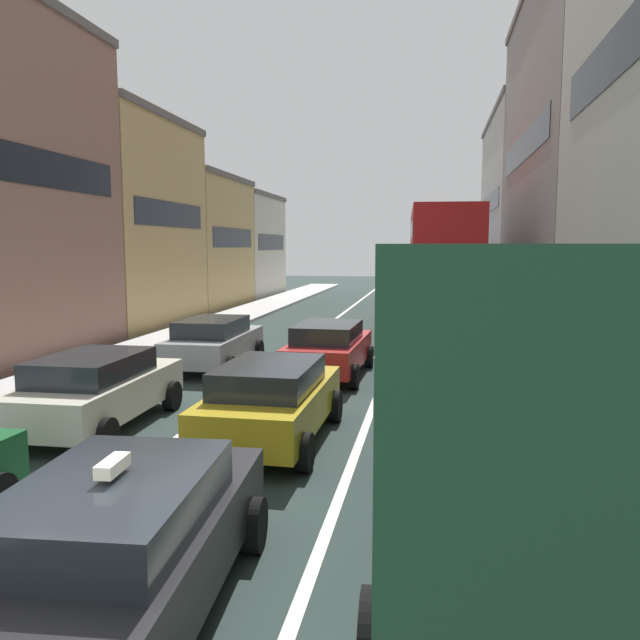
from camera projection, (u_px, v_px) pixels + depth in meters
The scene contains 14 objects.
sidewalk_left at pixel (196, 331), 25.92m from camera, with size 2.60×64.00×0.14m, color #BABABA.
lane_stripe_left at pixel (314, 336), 25.05m from camera, with size 0.16×60.00×0.01m, color silver.
lane_stripe_right at pixel (399, 338), 24.45m from camera, with size 0.16×60.00×0.01m, color silver.
building_row_left at pixel (89, 227), 27.48m from camera, with size 7.20×43.90×10.98m.
building_row_right at pixel (622, 166), 23.48m from camera, with size 7.20×43.90×13.80m.
removalist_box_truck at pixel (502, 396), 6.70m from camera, with size 2.96×7.79×3.58m.
taxi_centre_lane_front at pixel (123, 543), 5.86m from camera, with size 2.30×4.41×1.66m.
sedan_centre_lane_second at pixel (272, 399), 11.37m from camera, with size 2.11×4.32×1.49m.
wagon_left_lane_second at pixel (97, 388), 12.23m from camera, with size 2.12×4.33×1.49m.
hatchback_centre_lane_third at pixel (329, 348), 17.13m from camera, with size 2.17×4.35×1.49m.
sedan_left_lane_third at pixel (214, 342), 18.25m from camera, with size 2.09×4.31×1.49m.
sedan_right_lane_behind_truck at pixel (447, 371), 13.91m from camera, with size 2.23×4.38×1.49m.
bus_mid_queue_primary at pixel (441, 264), 26.28m from camera, with size 3.14×10.60×5.06m.
bus_far_queue_secondary at pixel (442, 276), 38.70m from camera, with size 2.88×10.52×2.90m.
Camera 1 is at (2.94, -4.37, 3.57)m, focal length 35.02 mm.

